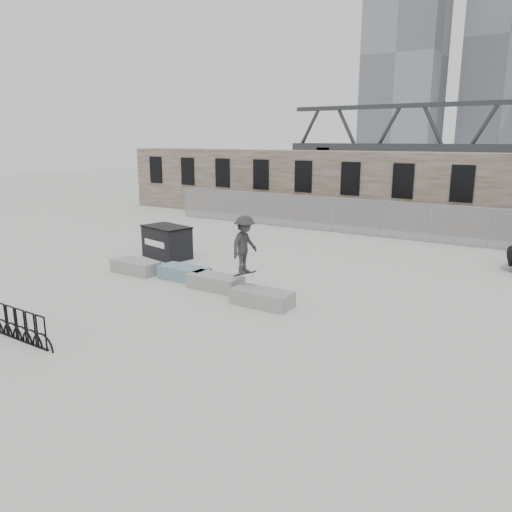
{
  "coord_description": "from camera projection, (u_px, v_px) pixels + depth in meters",
  "views": [
    {
      "loc": [
        11.6,
        -13.75,
        5.27
      ],
      "look_at": [
        2.53,
        0.41,
        1.3
      ],
      "focal_mm": 35.0,
      "sensor_mm": 36.0,
      "label": 1
    }
  ],
  "objects": [
    {
      "name": "ground",
      "position": [
        193.0,
        284.0,
        18.57
      ],
      "size": [
        120.0,
        120.0,
        0.0
      ],
      "primitive_type": "plane",
      "color": "beige",
      "rests_on": "ground"
    },
    {
      "name": "stone_wall",
      "position": [
        358.0,
        188.0,
        31.36
      ],
      "size": [
        36.0,
        2.58,
        4.5
      ],
      "color": "brown",
      "rests_on": "ground"
    },
    {
      "name": "chainlink_fence",
      "position": [
        332.0,
        214.0,
        28.58
      ],
      "size": [
        22.06,
        0.06,
        2.02
      ],
      "color": "gray",
      "rests_on": "ground"
    },
    {
      "name": "planter_far_left",
      "position": [
        136.0,
        266.0,
        19.98
      ],
      "size": [
        2.0,
        0.9,
        0.52
      ],
      "color": "#999996",
      "rests_on": "ground"
    },
    {
      "name": "planter_center_left",
      "position": [
        184.0,
        273.0,
        19.03
      ],
      "size": [
        2.0,
        0.9,
        0.52
      ],
      "color": "teal",
      "rests_on": "ground"
    },
    {
      "name": "planter_center_right",
      "position": [
        215.0,
        281.0,
        17.87
      ],
      "size": [
        2.0,
        0.9,
        0.52
      ],
      "color": "#999996",
      "rests_on": "ground"
    },
    {
      "name": "planter_offset",
      "position": [
        262.0,
        297.0,
        16.08
      ],
      "size": [
        2.0,
        0.9,
        0.52
      ],
      "color": "#999996",
      "rests_on": "ground"
    },
    {
      "name": "dumpster",
      "position": [
        167.0,
        242.0,
        22.47
      ],
      "size": [
        2.45,
        1.79,
        1.45
      ],
      "rotation": [
        0.0,
        0.0,
        -0.22
      ],
      "color": "black",
      "rests_on": "ground"
    },
    {
      "name": "skateboarder",
      "position": [
        245.0,
        245.0,
        16.22
      ],
      "size": [
        0.8,
        1.23,
        2.06
      ],
      "rotation": [
        0.0,
        0.0,
        1.56
      ],
      "color": "#2C2B2E",
      "rests_on": "ground"
    }
  ]
}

